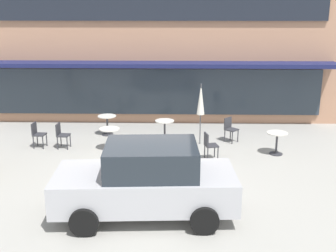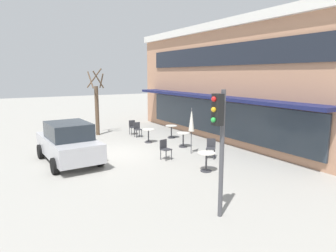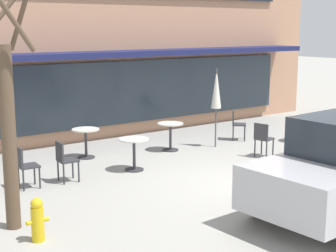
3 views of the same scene
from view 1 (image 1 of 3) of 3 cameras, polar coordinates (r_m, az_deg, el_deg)
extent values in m
plane|color=#9E9B93|center=(12.28, -2.91, -7.06)|extent=(80.00, 80.00, 0.00)
cube|color=tan|center=(21.33, -1.02, 12.00)|extent=(16.95, 8.00, 6.63)
cube|color=#191E4C|center=(16.89, -1.66, 8.33)|extent=(14.41, 1.10, 0.16)
cube|color=#1E232D|center=(17.22, -1.63, 15.89)|extent=(13.56, 0.10, 1.10)
cube|color=#2D3842|center=(17.57, -1.55, 4.66)|extent=(13.56, 0.10, 1.90)
cylinder|color=#333338|center=(16.41, -8.17, -1.13)|extent=(0.44, 0.44, 0.03)
cylinder|color=#333338|center=(16.31, -8.22, 0.09)|extent=(0.07, 0.07, 0.70)
cylinder|color=silver|center=(16.21, -8.27, 1.33)|extent=(0.70, 0.70, 0.03)
cylinder|color=#333338|center=(14.74, -7.84, -3.11)|extent=(0.44, 0.44, 0.03)
cylinder|color=#333338|center=(14.63, -7.90, -1.76)|extent=(0.07, 0.07, 0.70)
cylinder|color=silver|center=(14.52, -7.95, -0.39)|extent=(0.70, 0.70, 0.03)
cylinder|color=#333338|center=(15.59, -0.45, -1.88)|extent=(0.44, 0.44, 0.03)
cylinder|color=#333338|center=(15.48, -0.46, -0.60)|extent=(0.07, 0.07, 0.70)
cylinder|color=silver|center=(15.38, -0.46, 0.70)|extent=(0.70, 0.70, 0.03)
cylinder|color=#333338|center=(14.61, 14.39, -3.66)|extent=(0.44, 0.44, 0.03)
cylinder|color=#333338|center=(14.49, 14.49, -2.30)|extent=(0.07, 0.07, 0.70)
cylinder|color=silver|center=(14.39, 14.59, -0.92)|extent=(0.70, 0.70, 0.03)
cylinder|color=#4C4C51|center=(14.93, 4.42, 1.59)|extent=(0.04, 0.04, 2.20)
cone|color=silver|center=(14.80, 4.46, 3.65)|extent=(0.28, 0.28, 1.10)
cylinder|color=#333338|center=(15.22, -13.09, -1.93)|extent=(0.04, 0.04, 0.45)
cylinder|color=#333338|center=(14.92, -13.49, -2.33)|extent=(0.04, 0.04, 0.45)
cylinder|color=#333338|center=(15.33, -14.30, -1.89)|extent=(0.04, 0.04, 0.45)
cylinder|color=#333338|center=(15.03, -14.72, -2.28)|extent=(0.04, 0.04, 0.45)
cube|color=#333338|center=(15.05, -13.96, -1.22)|extent=(0.43, 0.43, 0.04)
cube|color=#333338|center=(15.05, -14.67, -0.40)|extent=(0.07, 0.40, 0.40)
cylinder|color=#333338|center=(15.55, 9.45, -1.34)|extent=(0.04, 0.04, 0.45)
cylinder|color=#333338|center=(15.29, 8.69, -1.61)|extent=(0.04, 0.04, 0.45)
cylinder|color=#333338|center=(15.75, 8.45, -1.08)|extent=(0.04, 0.04, 0.45)
cylinder|color=#333338|center=(15.49, 7.69, -1.34)|extent=(0.04, 0.04, 0.45)
cube|color=#333338|center=(15.45, 8.61, -0.47)|extent=(0.57, 0.57, 0.04)
cube|color=#333338|center=(15.49, 8.11, 0.44)|extent=(0.31, 0.32, 0.40)
cylinder|color=#333338|center=(13.91, 6.33, -3.32)|extent=(0.04, 0.04, 0.45)
cylinder|color=#333338|center=(13.60, 6.78, -3.78)|extent=(0.04, 0.04, 0.45)
cylinder|color=#333338|center=(13.81, 4.99, -3.43)|extent=(0.04, 0.04, 0.45)
cylinder|color=#333338|center=(13.50, 5.41, -3.90)|extent=(0.04, 0.04, 0.45)
cube|color=#333338|center=(13.62, 5.90, -2.63)|extent=(0.48, 0.48, 0.04)
cube|color=#333338|center=(13.50, 5.20, -1.80)|extent=(0.13, 0.40, 0.40)
cylinder|color=#333338|center=(15.51, -16.12, -1.81)|extent=(0.04, 0.04, 0.45)
cylinder|color=#333338|center=(15.22, -16.58, -2.20)|extent=(0.04, 0.04, 0.45)
cylinder|color=#333338|center=(15.64, -17.28, -1.77)|extent=(0.04, 0.04, 0.45)
cylinder|color=#333338|center=(15.34, -17.76, -2.15)|extent=(0.04, 0.04, 0.45)
cube|color=#333338|center=(15.36, -17.01, -1.11)|extent=(0.43, 0.43, 0.04)
cube|color=#333338|center=(15.37, -17.69, -0.30)|extent=(0.07, 0.40, 0.40)
cube|color=#B7B7BC|center=(9.97, -3.11, -8.32)|extent=(4.29, 2.02, 0.76)
cube|color=#232B33|center=(9.70, -2.29, -4.44)|extent=(2.18, 1.71, 0.68)
cylinder|color=black|center=(9.47, -11.31, -12.61)|extent=(0.65, 0.25, 0.64)
cylinder|color=black|center=(11.06, -9.80, -8.17)|extent=(0.65, 0.25, 0.64)
cylinder|color=black|center=(9.39, 4.96, -12.59)|extent=(0.65, 0.25, 0.64)
cylinder|color=black|center=(11.00, 3.90, -8.11)|extent=(0.65, 0.25, 0.64)
camera|label=2|loc=(13.83, 63.85, 2.83)|focal=32.00mm
camera|label=3|loc=(9.55, -62.93, -1.89)|focal=55.00mm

